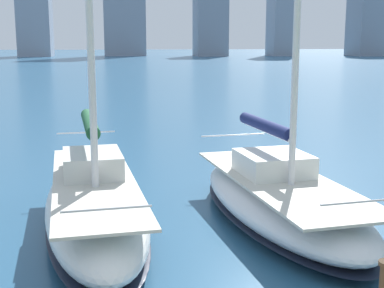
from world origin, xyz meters
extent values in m
cube|color=gray|center=(-79.05, -155.16, 12.73)|extent=(9.32, 11.42, 25.47)
cube|color=gray|center=(-30.05, -160.40, 12.77)|extent=(9.34, 11.28, 25.55)
cube|color=#8F99A9|center=(22.94, -164.97, 14.83)|extent=(9.58, 11.93, 29.66)
ellipsoid|color=white|center=(-2.54, -7.06, 0.55)|extent=(3.58, 8.25, 1.09)
ellipsoid|color=black|center=(-2.54, -7.06, 0.25)|extent=(3.60, 8.29, 0.10)
cube|color=beige|center=(-2.54, -7.06, 1.12)|extent=(2.99, 7.24, 0.06)
cube|color=silver|center=(-2.49, -7.54, 1.43)|extent=(1.83, 1.92, 0.55)
cylinder|color=silver|center=(-2.43, -8.13, 2.20)|extent=(0.47, 3.36, 0.12)
cylinder|color=navy|center=(-2.43, -8.13, 2.32)|extent=(0.64, 3.11, 0.32)
cylinder|color=silver|center=(-2.92, -3.40, 1.64)|extent=(1.79, 0.23, 0.04)
cylinder|color=silver|center=(-2.16, -10.64, 1.64)|extent=(2.07, 0.26, 0.04)
ellipsoid|color=white|center=(2.05, -6.98, 0.63)|extent=(2.96, 8.58, 1.27)
ellipsoid|color=black|center=(2.05, -6.98, 0.29)|extent=(2.97, 8.63, 0.10)
cube|color=beige|center=(2.05, -6.98, 1.30)|extent=(2.47, 7.54, 0.06)
cube|color=silver|center=(2.09, -7.49, 1.60)|extent=(1.52, 1.96, 0.55)
cylinder|color=silver|center=(2.14, -8.12, 2.38)|extent=(0.40, 3.54, 0.12)
cylinder|color=#1E5633|center=(2.14, -8.12, 2.50)|extent=(0.58, 3.27, 0.32)
cylinder|color=silver|center=(1.74, -3.12, 1.82)|extent=(1.49, 0.16, 0.04)
cylinder|color=silver|center=(2.35, -10.76, 1.82)|extent=(1.71, 0.18, 0.04)
camera|label=1|loc=(1.65, 5.37, 4.52)|focal=50.00mm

